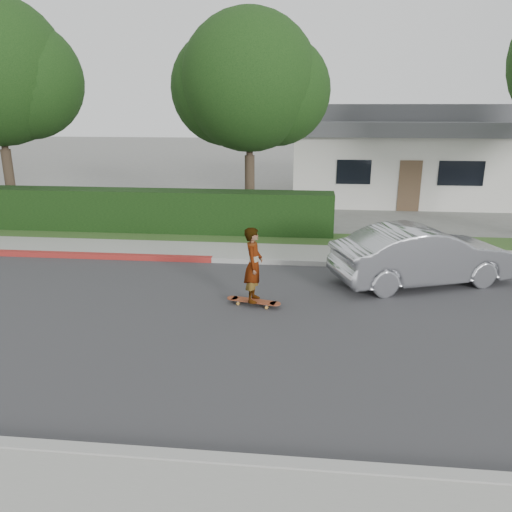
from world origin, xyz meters
name	(u,v)px	position (x,y,z in m)	size (l,w,h in m)	color
ground	(127,320)	(0.00, 0.00, 0.00)	(120.00, 120.00, 0.00)	slate
road	(127,320)	(0.00, 0.00, 0.01)	(60.00, 8.00, 0.01)	#2D2D30
curb_near	(14,447)	(0.00, -4.10, 0.07)	(60.00, 0.20, 0.15)	#9E9E99
curb_far	(177,259)	(0.00, 4.10, 0.07)	(60.00, 0.20, 0.15)	#9E9E99
curb_red_section	(11,253)	(-5.00, 4.10, 0.08)	(12.00, 0.21, 0.15)	maroon
sidewalk_far	(185,250)	(0.00, 5.00, 0.06)	(60.00, 1.60, 0.12)	gray
planting_strip	(197,237)	(0.00, 6.60, 0.05)	(60.00, 1.60, 0.10)	#2D4C1E
hedge	(114,211)	(-3.00, 7.20, 0.75)	(15.00, 1.00, 1.50)	black
tree_center	(250,86)	(1.49, 9.19, 4.90)	(5.66, 4.84, 7.44)	#33261C
house	(400,152)	(8.00, 16.00, 2.10)	(10.60, 8.60, 4.30)	beige
skateboard	(254,301)	(2.51, 1.05, 0.11)	(1.26, 0.53, 0.12)	gold
skateboarder	(254,265)	(2.51, 1.05, 0.95)	(0.60, 0.40, 1.65)	white
car_silver	(422,255)	(6.47, 2.94, 0.73)	(1.53, 4.40, 1.45)	#AEAFB5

